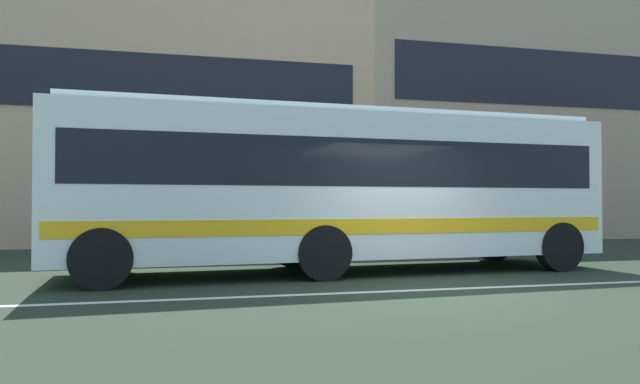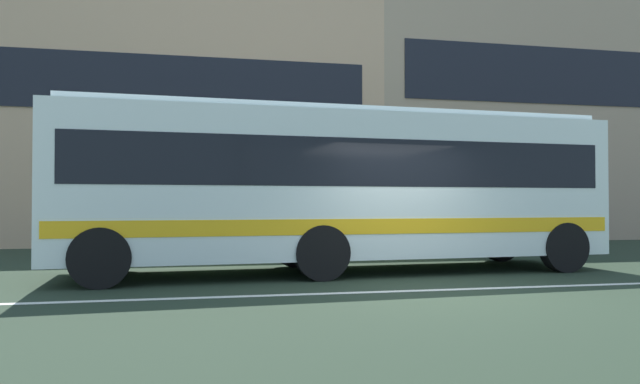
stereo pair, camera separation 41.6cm
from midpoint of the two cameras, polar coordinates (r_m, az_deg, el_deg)
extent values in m
plane|color=#233123|center=(9.53, 10.30, -9.49)|extent=(160.00, 160.00, 0.00)
cube|color=silver|center=(9.53, 10.30, -9.46)|extent=(60.00, 0.16, 0.01)
cube|color=#204B1B|center=(15.92, 1.89, -4.09)|extent=(13.48, 1.10, 1.13)
cube|color=tan|center=(23.90, -22.75, 6.52)|extent=(20.26, 8.77, 9.06)
cube|color=black|center=(19.74, -24.75, 10.28)|extent=(18.64, 0.04, 1.81)
cube|color=tan|center=(28.50, 20.12, 6.79)|extent=(18.70, 8.77, 10.57)
cube|color=black|center=(25.15, 25.80, 9.85)|extent=(17.20, 0.04, 2.11)
cube|color=silver|center=(11.64, 0.75, 0.52)|extent=(10.92, 3.11, 2.75)
cube|color=black|center=(11.66, 0.74, 2.55)|extent=(10.28, 3.09, 0.88)
cube|color=yellow|center=(11.64, 0.75, -3.20)|extent=(10.71, 3.12, 0.28)
cube|color=silver|center=(11.77, 0.74, 7.51)|extent=(10.47, 2.68, 0.12)
cube|color=black|center=(14.27, 21.94, 1.96)|extent=(0.15, 2.11, 0.97)
cylinder|color=black|center=(14.62, 16.02, -4.57)|extent=(1.01, 0.33, 1.00)
cylinder|color=black|center=(12.74, 21.73, -5.05)|extent=(1.01, 0.33, 1.00)
cylinder|color=black|center=(12.61, -3.74, -5.17)|extent=(1.01, 0.33, 1.00)
cylinder|color=black|center=(10.37, -0.79, -6.04)|extent=(1.01, 0.33, 1.00)
cylinder|color=black|center=(12.31, -21.02, -5.19)|extent=(1.01, 0.33, 1.00)
cylinder|color=black|center=(10.00, -21.97, -6.14)|extent=(1.01, 0.33, 1.00)
camera|label=1|loc=(0.21, -91.07, 0.02)|focal=32.34mm
camera|label=2|loc=(0.21, 88.93, -0.02)|focal=32.34mm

